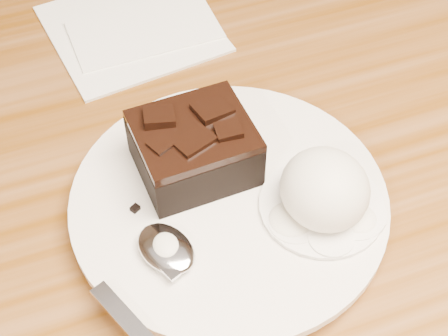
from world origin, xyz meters
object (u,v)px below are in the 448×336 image
object	(u,v)px
brownie	(194,151)
spoon	(166,250)
plate	(229,205)
napkin	(131,27)
ice_cream_scoop	(325,189)

from	to	relation	value
brownie	spoon	distance (m)	0.08
plate	napkin	size ratio (longest dim) A/B	1.59
brownie	ice_cream_scoop	distance (m)	0.10
plate	brownie	size ratio (longest dim) A/B	2.83
plate	spoon	size ratio (longest dim) A/B	1.25
plate	ice_cream_scoop	xyz separation A→B (m)	(0.06, -0.03, 0.03)
ice_cream_scoop	plate	bearing A→B (deg)	150.67
ice_cream_scoop	brownie	bearing A→B (deg)	136.96
plate	ice_cream_scoop	size ratio (longest dim) A/B	3.52
brownie	ice_cream_scoop	size ratio (longest dim) A/B	1.24
plate	napkin	xyz separation A→B (m)	(-0.01, 0.23, -0.01)
brownie	ice_cream_scoop	world-z (taller)	ice_cream_scoop
brownie	napkin	xyz separation A→B (m)	(0.00, 0.19, -0.03)
plate	napkin	world-z (taller)	plate
ice_cream_scoop	napkin	xyz separation A→B (m)	(-0.07, 0.26, -0.04)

